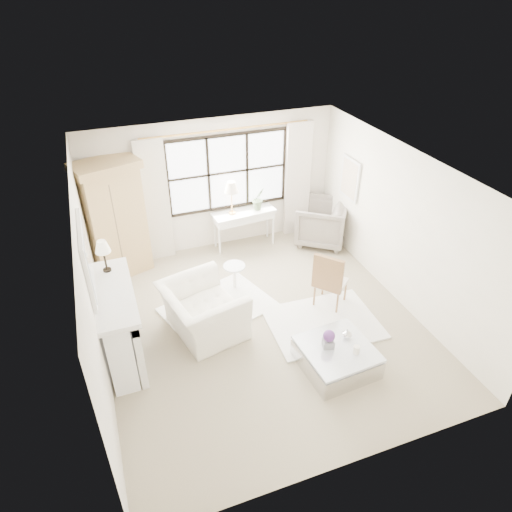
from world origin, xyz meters
The scene contains 32 objects.
floor centered at (0.00, 0.00, 0.00)m, with size 5.50×5.50×0.00m, color tan.
ceiling centered at (0.00, 0.00, 2.70)m, with size 5.50×5.50×0.00m, color silver.
wall_back centered at (0.00, 2.75, 1.35)m, with size 5.00×5.00×0.00m, color white.
wall_front centered at (0.00, -2.75, 1.35)m, with size 5.00×5.00×0.00m, color silver.
wall_left centered at (-2.50, 0.00, 1.35)m, with size 5.50×5.50×0.00m, color beige.
wall_right centered at (2.50, 0.00, 1.35)m, with size 5.50×5.50×0.00m, color white.
window_pane centered at (0.30, 2.73, 1.60)m, with size 2.40×0.02×1.50m, color white.
window_frame centered at (0.30, 2.72, 1.60)m, with size 2.50×0.04×1.50m, color black, non-canonical shape.
curtain_rod centered at (0.30, 2.67, 2.47)m, with size 0.04×0.04×3.30m, color #BC8A41.
curtain_left centered at (-1.20, 2.65, 1.24)m, with size 0.55×0.10×2.47m, color beige.
curtain_right centered at (1.80, 2.65, 1.24)m, with size 0.55×0.10×2.47m, color silver.
fireplace centered at (-2.27, 0.00, 0.65)m, with size 0.58×1.66×1.26m.
mirror_frame centered at (-2.47, 0.00, 1.84)m, with size 0.05×1.15×0.95m, color white.
mirror_glass centered at (-2.44, 0.00, 1.84)m, with size 0.02×1.00×0.80m, color silver.
art_frame centered at (2.47, 1.70, 1.55)m, with size 0.04×0.62×0.82m, color silver.
art_canvas centered at (2.45, 1.70, 1.55)m, with size 0.01×0.52×0.72m, color beige.
mantel_lamp centered at (-2.26, 0.54, 1.65)m, with size 0.22×0.22×0.51m.
armoire centered at (-1.99, 2.41, 1.14)m, with size 1.28×1.01×2.24m.
console_table centered at (0.54, 2.49, 0.40)m, with size 1.34×0.57×0.80m.
console_lamp centered at (0.29, 2.49, 1.36)m, with size 0.28×0.28×0.69m.
orchid_plant centered at (0.86, 2.48, 1.04)m, with size 0.26×0.21×0.48m, color #536845.
side_table centered at (-0.13, 1.09, 0.33)m, with size 0.40×0.40×0.51m.
rug_left centered at (-0.59, 0.64, 0.02)m, with size 1.79×1.27×0.03m, color white.
rug_right centered at (0.95, -0.36, 0.02)m, with size 1.79×1.34×0.03m, color white.
club_armchair centered at (-0.96, 0.16, 0.41)m, with size 1.28×1.11×0.83m, color white.
wingback_chair centered at (2.13, 2.06, 0.46)m, with size 0.99×1.02×0.92m, color gray.
french_chair centered at (1.27, 0.06, 0.31)m, with size 0.68×0.68×1.08m.
coffee_table centered at (0.68, -1.29, 0.18)m, with size 1.07×1.07×0.38m.
planter_box centered at (0.56, -1.22, 0.44)m, with size 0.16×0.16×0.12m, color gray.
planter_flowers centered at (0.56, -1.22, 0.58)m, with size 0.18×0.18×0.18m, color #5C2F75.
pillar_candle centered at (0.88, -1.47, 0.44)m, with size 0.09×0.09×0.12m, color white.
coffee_vase centered at (0.91, -1.15, 0.46)m, with size 0.14×0.14×0.15m, color silver.
Camera 1 is at (-2.12, -5.43, 5.09)m, focal length 32.00 mm.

